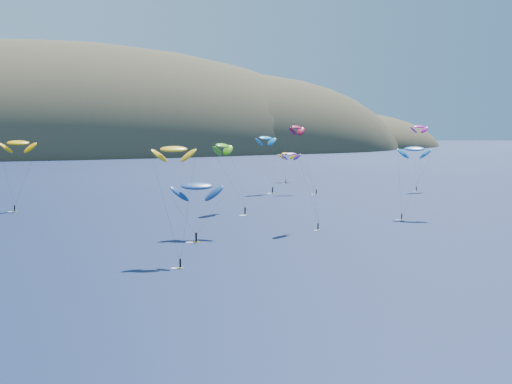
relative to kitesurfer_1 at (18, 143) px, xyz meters
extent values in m
ellipsoid|color=#3D3526|center=(69.48, 412.96, -31.22)|extent=(600.00, 300.00, 210.00)
ellipsoid|color=#3D3526|center=(229.48, 392.96, -27.98)|extent=(320.00, 220.00, 156.00)
ellipsoid|color=#3D3526|center=(349.48, 432.96, -23.66)|extent=(240.00, 180.00, 84.00)
cube|color=yellow|center=(-2.13, -6.83, -18.58)|extent=(1.44, 0.47, 0.08)
cylinder|color=black|center=(-2.13, -6.83, -17.68)|extent=(0.33, 0.33, 1.53)
sphere|color=#8C6047|center=(-2.13, -6.83, -16.80)|extent=(0.26, 0.26, 0.26)
ellipsoid|color=#FFAD00|center=(0.00, 0.01, 0.03)|extent=(9.60, 4.76, 5.26)
cube|color=yellow|center=(16.00, -97.84, -18.58)|extent=(1.34, 0.69, 0.07)
cylinder|color=black|center=(16.00, -97.84, -17.77)|extent=(0.30, 0.30, 1.38)
sphere|color=#8C6047|center=(16.00, -97.84, -16.97)|extent=(0.23, 0.23, 0.23)
ellipsoid|color=yellow|center=(18.07, -88.20, 0.92)|extent=(8.10, 5.25, 4.17)
cube|color=yellow|center=(52.85, -38.52, -18.57)|extent=(1.58, 1.43, 0.09)
cylinder|color=black|center=(52.85, -38.52, -17.53)|extent=(0.39, 0.39, 1.77)
sphere|color=#8C6047|center=(52.85, -38.52, -16.50)|extent=(0.30, 0.30, 0.30)
ellipsoid|color=#51B110|center=(50.69, -27.83, -0.60)|extent=(9.50, 8.89, 4.97)
cube|color=yellow|center=(84.31, 11.44, -18.57)|extent=(1.73, 0.98, 0.09)
cylinder|color=black|center=(84.31, 11.44, -17.53)|extent=(0.39, 0.39, 1.78)
sphere|color=#8C6047|center=(84.31, 11.44, -16.49)|extent=(0.30, 0.30, 0.30)
ellipsoid|color=#0E7EC6|center=(83.53, 15.62, 0.41)|extent=(9.66, 6.67, 4.92)
cube|color=yellow|center=(85.00, -63.21, -18.58)|extent=(1.18, 1.09, 0.07)
cylinder|color=black|center=(85.00, -63.21, -17.80)|extent=(0.29, 0.29, 1.34)
sphere|color=#8C6047|center=(85.00, -63.21, -17.02)|extent=(0.22, 0.22, 0.22)
ellipsoid|color=#1368A8|center=(91.72, -58.66, -1.07)|extent=(8.61, 8.19, 4.53)
cube|color=yellow|center=(96.22, 1.86, -18.58)|extent=(1.46, 0.51, 0.08)
cylinder|color=black|center=(96.22, 1.86, -17.67)|extent=(0.34, 0.34, 1.54)
sphere|color=#8C6047|center=(96.22, 1.86, -16.78)|extent=(0.26, 0.26, 0.26)
ellipsoid|color=#4D1B81|center=(89.80, 8.48, -4.97)|extent=(7.11, 3.66, 3.86)
cube|color=yellow|center=(134.74, -1.94, -18.58)|extent=(1.28, 0.48, 0.07)
cylinder|color=black|center=(134.74, -1.94, -17.80)|extent=(0.29, 0.29, 1.33)
sphere|color=#8C6047|center=(134.74, -1.94, -17.03)|extent=(0.22, 0.22, 0.22)
ellipsoid|color=#E211A9|center=(138.27, 2.02, 4.25)|extent=(7.76, 4.18, 4.16)
cube|color=yellow|center=(57.62, -69.66, -18.58)|extent=(1.24, 1.05, 0.07)
cylinder|color=black|center=(57.62, -69.66, -17.78)|extent=(0.30, 0.30, 1.36)
sphere|color=#8C6047|center=(57.62, -69.66, -16.99)|extent=(0.23, 0.23, 0.23)
ellipsoid|color=#A70F30|center=(55.22, -63.51, 4.57)|extent=(6.63, 5.94, 3.42)
cube|color=yellow|center=(26.91, -74.32, -18.57)|extent=(1.68, 0.89, 0.09)
cylinder|color=black|center=(26.91, -74.32, -17.56)|extent=(0.38, 0.38, 1.73)
sphere|color=#8C6047|center=(26.91, -74.32, -16.56)|extent=(0.29, 0.29, 0.29)
ellipsoid|color=navy|center=(29.62, -67.20, -7.78)|extent=(11.46, 7.60, 5.87)
cube|color=yellow|center=(105.96, 45.01, -18.58)|extent=(1.26, 0.43, 0.07)
cylinder|color=black|center=(105.96, 45.01, -17.81)|extent=(0.29, 0.29, 1.32)
sphere|color=#8C6047|center=(105.96, 45.01, -17.04)|extent=(0.22, 0.22, 0.22)
ellipsoid|color=#DDA40B|center=(111.11, 54.33, -7.08)|extent=(7.92, 4.04, 4.31)
camera|label=1|loc=(-19.70, -210.01, 5.50)|focal=50.00mm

